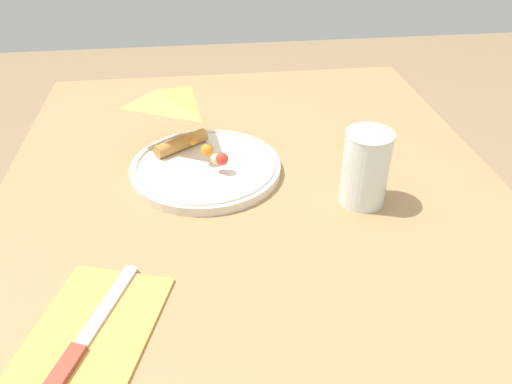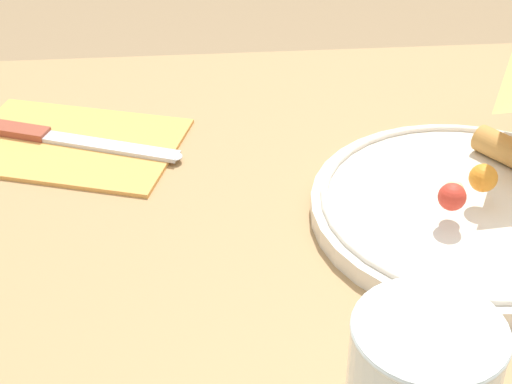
# 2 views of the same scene
# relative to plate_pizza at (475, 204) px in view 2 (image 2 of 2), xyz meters

# --- Properties ---
(plate_pizza) EXTENTS (0.26, 0.26, 0.05)m
(plate_pizza) POSITION_rel_plate_pizza_xyz_m (0.00, 0.00, 0.00)
(plate_pizza) COLOR silver
(plate_pizza) RESTS_ON dining_table
(napkin_folded) EXTENTS (0.23, 0.19, 0.00)m
(napkin_folded) POSITION_rel_plate_pizza_xyz_m (-0.34, 0.15, -0.01)
(napkin_folded) COLOR #E59E4C
(napkin_folded) RESTS_ON dining_table
(butter_knife) EXTENTS (0.21, 0.10, 0.01)m
(butter_knife) POSITION_rel_plate_pizza_xyz_m (-0.35, 0.15, -0.01)
(butter_knife) COLOR #99422D
(butter_knife) RESTS_ON napkin_folded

